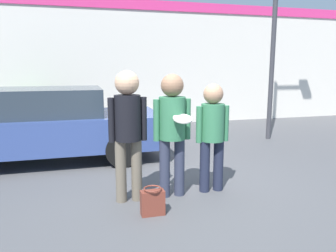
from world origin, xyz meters
TOP-DOWN VIEW (x-y plane):
  - ground_plane at (0.00, 0.00)m, footprint 56.00×56.00m
  - storefront_building at (0.00, 5.97)m, footprint 24.00×0.22m
  - person_left at (-0.81, -0.25)m, footprint 0.53×0.36m
  - person_middle_with_frisbee at (-0.18, -0.24)m, footprint 0.54×0.58m
  - person_right at (0.45, -0.20)m, footprint 0.51×0.34m
  - parked_car_near at (-2.09, 2.21)m, footprint 4.48×1.88m
  - shrub at (-2.70, 5.14)m, footprint 1.27×1.27m
  - handbag at (-0.59, -0.78)m, footprint 0.30×0.23m

SIDE VIEW (x-z plane):
  - ground_plane at x=0.00m, z-range 0.00..0.00m
  - handbag at x=-0.59m, z-range -0.01..0.35m
  - shrub at x=-2.70m, z-range 0.00..1.27m
  - parked_car_near at x=-2.09m, z-range 0.01..1.46m
  - person_right at x=0.45m, z-range 0.14..1.76m
  - person_middle_with_frisbee at x=-0.18m, z-range 0.18..1.95m
  - person_left at x=-0.81m, z-range 0.19..2.00m
  - storefront_building at x=0.00m, z-range 0.03..3.95m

